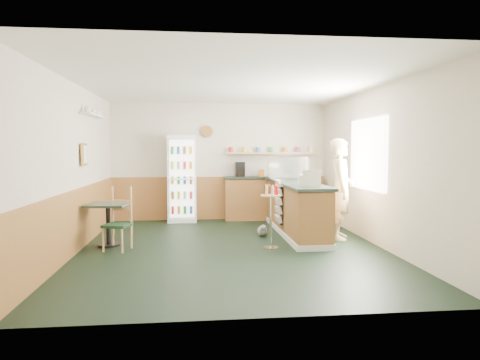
{
  "coord_description": "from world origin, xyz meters",
  "views": [
    {
      "loc": [
        -0.58,
        -6.99,
        1.63
      ],
      "look_at": [
        0.22,
        0.6,
        1.09
      ],
      "focal_mm": 32.0,
      "sensor_mm": 36.0,
      "label": 1
    }
  ],
  "objects": [
    {
      "name": "cash_register",
      "position": [
        1.35,
        0.08,
        1.11
      ],
      "size": [
        0.39,
        0.4,
        0.2
      ],
      "primitive_type": "cube",
      "rotation": [
        0.0,
        0.0,
        -0.13
      ],
      "color": "beige",
      "rests_on": "service_counter"
    },
    {
      "name": "drinks_fridge",
      "position": [
        -0.88,
        2.74,
        0.97
      ],
      "size": [
        0.64,
        0.54,
        1.95
      ],
      "color": "white",
      "rests_on": "ground"
    },
    {
      "name": "service_counter",
      "position": [
        1.35,
        1.07,
        0.46
      ],
      "size": [
        0.68,
        3.01,
        1.01
      ],
      "color": "#AA6736",
      "rests_on": "ground"
    },
    {
      "name": "newspaper_rack",
      "position": [
        0.99,
        0.95,
        0.65
      ],
      "size": [
        0.09,
        0.41,
        0.83
      ],
      "color": "black",
      "rests_on": "ground"
    },
    {
      "name": "shopkeeper",
      "position": [
        2.05,
        0.5,
        0.92
      ],
      "size": [
        0.6,
        0.71,
        1.83
      ],
      "primitive_type": "imported",
      "rotation": [
        0.0,
        0.0,
        1.27
      ],
      "color": "tan",
      "rests_on": "ground"
    },
    {
      "name": "ground",
      "position": [
        0.0,
        0.0,
        0.0
      ],
      "size": [
        6.0,
        6.0,
        0.0
      ],
      "primitive_type": "plane",
      "color": "black",
      "rests_on": "ground"
    },
    {
      "name": "condiment_stand",
      "position": [
        0.66,
        -0.09,
        0.67
      ],
      "size": [
        0.33,
        0.33,
        1.04
      ],
      "rotation": [
        0.0,
        0.0,
        -0.41
      ],
      "color": "silver",
      "rests_on": "ground"
    },
    {
      "name": "dog_doorstop",
      "position": [
        0.68,
        0.89,
        0.11
      ],
      "size": [
        0.19,
        0.25,
        0.23
      ],
      "rotation": [
        0.0,
        0.0,
        -0.41
      ],
      "color": "gray",
      "rests_on": "ground"
    },
    {
      "name": "room_envelope",
      "position": [
        -0.23,
        0.73,
        1.52
      ],
      "size": [
        5.04,
        6.02,
        2.72
      ],
      "color": "beige",
      "rests_on": "ground"
    },
    {
      "name": "cafe_chair",
      "position": [
        -1.84,
        0.11,
        0.54
      ],
      "size": [
        0.48,
        0.48,
        1.03
      ],
      "rotation": [
        0.0,
        0.0,
        -0.3
      ],
      "color": "#15301A",
      "rests_on": "ground"
    },
    {
      "name": "display_case",
      "position": [
        1.35,
        1.76,
        1.24
      ],
      "size": [
        0.82,
        0.43,
        0.46
      ],
      "color": "silver",
      "rests_on": "service_counter"
    },
    {
      "name": "cafe_table",
      "position": [
        -2.05,
        0.36,
        0.51
      ],
      "size": [
        0.73,
        0.73,
        0.73
      ],
      "rotation": [
        0.0,
        0.0,
        -0.11
      ],
      "color": "black",
      "rests_on": "ground"
    },
    {
      "name": "back_counter",
      "position": [
        1.19,
        2.8,
        0.55
      ],
      "size": [
        2.24,
        0.42,
        1.69
      ],
      "color": "#AA6736",
      "rests_on": "ground"
    }
  ]
}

